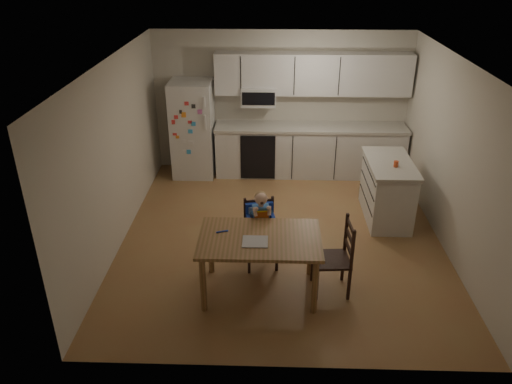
{
  "coord_description": "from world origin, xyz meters",
  "views": [
    {
      "loc": [
        -0.16,
        -6.18,
        3.8
      ],
      "look_at": [
        -0.34,
        -0.68,
        1.04
      ],
      "focal_mm": 35.0,
      "sensor_mm": 36.0,
      "label": 1
    }
  ],
  "objects": [
    {
      "name": "kitchen_island",
      "position": [
        1.59,
        0.61,
        0.46
      ],
      "size": [
        0.65,
        1.25,
        0.92
      ],
      "color": "silver",
      "rests_on": "ground"
    },
    {
      "name": "dining_table",
      "position": [
        -0.28,
        -1.28,
        0.66
      ],
      "size": [
        1.42,
        0.91,
        0.76
      ],
      "color": "brown",
      "rests_on": "ground"
    },
    {
      "name": "chair_side",
      "position": [
        0.67,
        -1.23,
        0.54
      ],
      "size": [
        0.45,
        0.45,
        0.95
      ],
      "rotation": [
        0.0,
        0.0,
        -1.51
      ],
      "color": "black",
      "rests_on": "ground"
    },
    {
      "name": "toddler_spoon",
      "position": [
        -0.73,
        -1.18,
        0.77
      ],
      "size": [
        0.12,
        0.06,
        0.02
      ],
      "primitive_type": "cylinder",
      "rotation": [
        0.0,
        1.57,
        0.35
      ],
      "color": "#1D3AB1",
      "rests_on": "dining_table"
    },
    {
      "name": "room",
      "position": [
        0.0,
        0.48,
        1.25
      ],
      "size": [
        4.52,
        5.01,
        2.51
      ],
      "color": "#9C663F",
      "rests_on": "ground"
    },
    {
      "name": "kitchen_run",
      "position": [
        0.5,
        2.24,
        0.88
      ],
      "size": [
        3.37,
        0.62,
        2.15
      ],
      "color": "silver",
      "rests_on": "ground"
    },
    {
      "name": "chair_booster",
      "position": [
        -0.29,
        -0.67,
        0.63
      ],
      "size": [
        0.46,
        0.46,
        1.05
      ],
      "rotation": [
        0.0,
        0.0,
        0.18
      ],
      "color": "black",
      "rests_on": "ground"
    },
    {
      "name": "napkin",
      "position": [
        -0.33,
        -1.38,
        0.76
      ],
      "size": [
        0.29,
        0.25,
        0.01
      ],
      "primitive_type": "cube",
      "color": "#A2A2A7",
      "rests_on": "dining_table"
    },
    {
      "name": "red_cup",
      "position": [
        1.63,
        0.44,
        0.96
      ],
      "size": [
        0.07,
        0.07,
        0.09
      ],
      "primitive_type": "cylinder",
      "color": "#C8441E",
      "rests_on": "kitchen_island"
    },
    {
      "name": "refrigerator",
      "position": [
        -1.55,
        2.15,
        0.85
      ],
      "size": [
        0.72,
        0.7,
        1.7
      ],
      "primitive_type": "cube",
      "color": "silver",
      "rests_on": "ground"
    }
  ]
}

